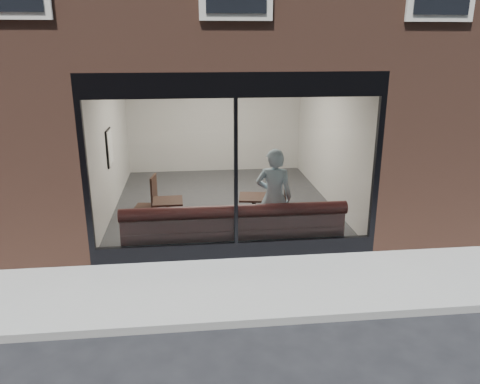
{
  "coord_description": "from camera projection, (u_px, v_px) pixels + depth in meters",
  "views": [
    {
      "loc": [
        -0.77,
        -5.45,
        3.63
      ],
      "look_at": [
        0.11,
        2.4,
        1.11
      ],
      "focal_mm": 35.0,
      "sensor_mm": 36.0,
      "label": 1
    }
  ],
  "objects": [
    {
      "name": "person",
      "position": [
        274.0,
        197.0,
        8.63
      ],
      "size": [
        0.75,
        0.59,
        1.83
      ],
      "primitive_type": "imported",
      "rotation": [
        0.0,
        0.0,
        2.9
      ],
      "color": "#ADCDE0",
      "rests_on": "cafe_floor"
    },
    {
      "name": "cafe_wall_right",
      "position": [
        329.0,
        135.0,
        10.86
      ],
      "size": [
        0.0,
        6.0,
        6.0
      ],
      "primitive_type": "plane",
      "rotation": [
        1.57,
        0.0,
        -1.57
      ],
      "color": "silver",
      "rests_on": "ground"
    },
    {
      "name": "cafe_floor",
      "position": [
        223.0,
        203.0,
        11.08
      ],
      "size": [
        6.0,
        6.0,
        0.0
      ],
      "primitive_type": "plane",
      "color": "#2D2D30",
      "rests_on": "ground"
    },
    {
      "name": "kerb_near",
      "position": [
        252.0,
        321.0,
        6.28
      ],
      "size": [
        40.0,
        0.1,
        0.12
      ],
      "primitive_type": "cube",
      "color": "gray",
      "rests_on": "ground"
    },
    {
      "name": "cafe_table_right",
      "position": [
        254.0,
        197.0,
        9.18
      ],
      "size": [
        0.66,
        0.66,
        0.04
      ],
      "primitive_type": "cube",
      "rotation": [
        0.0,
        0.0,
        -0.15
      ],
      "color": "black",
      "rests_on": "cafe_floor"
    },
    {
      "name": "cafe_wall_left",
      "position": [
        110.0,
        139.0,
        10.33
      ],
      "size": [
        0.0,
        6.0,
        6.0
      ],
      "primitive_type": "plane",
      "rotation": [
        1.57,
        0.0,
        1.57
      ],
      "color": "silver",
      "rests_on": "ground"
    },
    {
      "name": "sidewalk_near",
      "position": [
        243.0,
        286.0,
        7.29
      ],
      "size": [
        40.0,
        2.0,
        0.01
      ],
      "primitive_type": "cube",
      "color": "gray",
      "rests_on": "ground"
    },
    {
      "name": "host_building_pier_right",
      "position": [
        341.0,
        115.0,
        13.83
      ],
      "size": [
        2.5,
        12.0,
        3.2
      ],
      "primitive_type": "cube",
      "color": "brown",
      "rests_on": "ground"
    },
    {
      "name": "cafe_chair_right",
      "position": [
        276.0,
        203.0,
        10.37
      ],
      "size": [
        0.52,
        0.52,
        0.04
      ],
      "primitive_type": "cube",
      "rotation": [
        0.0,
        0.0,
        2.92
      ],
      "color": "black",
      "rests_on": "cafe_floor"
    },
    {
      "name": "host_building_backfill",
      "position": [
        209.0,
        104.0,
        16.27
      ],
      "size": [
        5.0,
        6.0,
        3.2
      ],
      "primitive_type": "cube",
      "color": "brown",
      "rests_on": "ground"
    },
    {
      "name": "cafe_wall_back",
      "position": [
        215.0,
        117.0,
        13.42
      ],
      "size": [
        5.0,
        0.0,
        5.0
      ],
      "primitive_type": "plane",
      "rotation": [
        1.57,
        0.0,
        0.0
      ],
      "color": "silver",
      "rests_on": "ground"
    },
    {
      "name": "storefront_header",
      "position": [
        236.0,
        85.0,
        7.38
      ],
      "size": [
        5.0,
        0.1,
        0.4
      ],
      "primitive_type": "cube",
      "color": "black",
      "rests_on": "host_building_upper"
    },
    {
      "name": "cafe_ceiling",
      "position": [
        222.0,
        64.0,
        10.11
      ],
      "size": [
        6.0,
        6.0,
        0.0
      ],
      "primitive_type": "plane",
      "rotation": [
        3.14,
        0.0,
        0.0
      ],
      "color": "white",
      "rests_on": "host_building_upper"
    },
    {
      "name": "storefront_mullion",
      "position": [
        236.0,
        173.0,
        7.82
      ],
      "size": [
        0.06,
        0.1,
        2.5
      ],
      "primitive_type": "cube",
      "color": "black",
      "rests_on": "storefront_kick"
    },
    {
      "name": "storefront_kick",
      "position": [
        236.0,
        250.0,
        8.24
      ],
      "size": [
        5.0,
        0.1,
        0.3
      ],
      "primitive_type": "cube",
      "color": "black",
      "rests_on": "ground"
    },
    {
      "name": "cafe_chair_left",
      "position": [
        146.0,
        207.0,
        10.11
      ],
      "size": [
        0.54,
        0.54,
        0.05
      ],
      "primitive_type": "cube",
      "rotation": [
        0.0,
        0.0,
        2.99
      ],
      "color": "black",
      "rests_on": "cafe_floor"
    },
    {
      "name": "ground",
      "position": [
        252.0,
        323.0,
        6.35
      ],
      "size": [
        120.0,
        120.0,
        0.0
      ],
      "primitive_type": "plane",
      "color": "black",
      "rests_on": "ground"
    },
    {
      "name": "wall_poster",
      "position": [
        110.0,
        148.0,
        10.03
      ],
      "size": [
        0.02,
        0.55,
        0.74
      ],
      "primitive_type": "cube",
      "color": "white",
      "rests_on": "cafe_wall_left"
    },
    {
      "name": "cafe_table_left",
      "position": [
        168.0,
        201.0,
        8.96
      ],
      "size": [
        0.58,
        0.58,
        0.04
      ],
      "primitive_type": "cube",
      "rotation": [
        0.0,
        0.0,
        0.03
      ],
      "color": "black",
      "rests_on": "cafe_floor"
    },
    {
      "name": "storefront_glass",
      "position": [
        236.0,
        174.0,
        7.79
      ],
      "size": [
        4.8,
        0.0,
        4.8
      ],
      "primitive_type": "plane",
      "rotation": [
        1.57,
        0.0,
        0.0
      ],
      "color": "white",
      "rests_on": "storefront_kick"
    },
    {
      "name": "host_building_pier_left",
      "position": [
        80.0,
        119.0,
        13.04
      ],
      "size": [
        2.5,
        12.0,
        3.2
      ],
      "primitive_type": "cube",
      "color": "brown",
      "rests_on": "ground"
    },
    {
      "name": "banquette",
      "position": [
        234.0,
        237.0,
        8.6
      ],
      "size": [
        4.0,
        0.55,
        0.45
      ],
      "primitive_type": "cube",
      "color": "#3A1515",
      "rests_on": "cafe_floor"
    }
  ]
}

